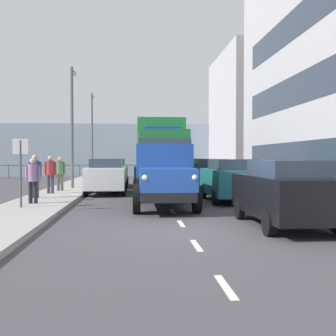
# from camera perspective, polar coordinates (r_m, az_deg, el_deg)

# --- Properties ---
(ground_plane) EXTENTS (80.00, 80.00, 0.00)m
(ground_plane) POSITION_cam_1_polar(r_m,az_deg,el_deg) (18.69, -0.83, -4.02)
(ground_plane) COLOR #423F44
(sidewalk_left) EXTENTS (2.36, 36.01, 0.15)m
(sidewalk_left) POSITION_cam_1_polar(r_m,az_deg,el_deg) (19.58, 13.21, -3.59)
(sidewalk_left) COLOR #9E9993
(sidewalk_left) RESTS_ON ground_plane
(sidewalk_right) EXTENTS (2.36, 36.01, 0.15)m
(sidewalk_right) POSITION_cam_1_polar(r_m,az_deg,el_deg) (18.97, -15.34, -3.77)
(sidewalk_right) COLOR #9E9993
(sidewalk_right) RESTS_ON ground_plane
(road_centreline_markings) EXTENTS (0.12, 32.93, 0.01)m
(road_centreline_markings) POSITION_cam_1_polar(r_m,az_deg,el_deg) (18.75, -0.84, -3.99)
(road_centreline_markings) COLOR silver
(road_centreline_markings) RESTS_ON ground_plane
(building_far_block) EXTENTS (6.21, 10.68, 10.46)m
(building_far_block) POSITION_cam_1_polar(r_m,az_deg,el_deg) (35.63, 12.20, 6.97)
(building_far_block) COLOR #B7B2B7
(building_far_block) RESTS_ON ground_plane
(sea_horizon) EXTENTS (80.00, 0.80, 5.00)m
(sea_horizon) POSITION_cam_1_polar(r_m,az_deg,el_deg) (39.59, -2.88, 2.49)
(sea_horizon) COLOR #8C9EAD
(sea_horizon) RESTS_ON ground_plane
(seawall_railing) EXTENTS (28.08, 0.08, 1.20)m
(seawall_railing) POSITION_cam_1_polar(r_m,az_deg,el_deg) (36.00, -2.69, 0.07)
(seawall_railing) COLOR #4C5156
(seawall_railing) RESTS_ON ground_plane
(truck_vintage_blue) EXTENTS (2.17, 5.64, 2.43)m
(truck_vintage_blue) POSITION_cam_1_polar(r_m,az_deg,el_deg) (14.36, -0.58, -0.96)
(truck_vintage_blue) COLOR black
(truck_vintage_blue) RESTS_ON ground_plane
(lorry_cargo_green) EXTENTS (2.58, 8.20, 3.87)m
(lorry_cargo_green) POSITION_cam_1_polar(r_m,az_deg,el_deg) (22.93, -1.16, 2.18)
(lorry_cargo_green) COLOR #1E7033
(lorry_cargo_green) RESTS_ON ground_plane
(car_black_kerbside_near) EXTENTS (1.84, 4.17, 1.72)m
(car_black_kerbside_near) POSITION_cam_1_polar(r_m,az_deg,el_deg) (11.04, 15.88, -3.22)
(car_black_kerbside_near) COLOR black
(car_black_kerbside_near) RESTS_ON ground_plane
(car_teal_kerbside_1) EXTENTS (1.89, 4.25, 1.72)m
(car_teal_kerbside_1) POSITION_cam_1_polar(r_m,az_deg,el_deg) (16.84, 8.62, -1.59)
(car_teal_kerbside_1) COLOR #1E6670
(car_teal_kerbside_1) RESTS_ON ground_plane
(car_navy_kerbside_2) EXTENTS (1.92, 4.42, 1.72)m
(car_navy_kerbside_2) POSITION_cam_1_polar(r_m,az_deg,el_deg) (21.79, 5.55, -0.89)
(car_navy_kerbside_2) COLOR navy
(car_navy_kerbside_2) RESTS_ON ground_plane
(car_silver_kerbside_3) EXTENTS (1.77, 4.56, 1.72)m
(car_silver_kerbside_3) POSITION_cam_1_polar(r_m,az_deg,el_deg) (28.01, 3.26, -0.36)
(car_silver_kerbside_3) COLOR #B7BABF
(car_silver_kerbside_3) RESTS_ON ground_plane
(car_white_oppositeside_0) EXTENTS (1.92, 3.97, 1.72)m
(car_white_oppositeside_0) POSITION_cam_1_polar(r_m,az_deg,el_deg) (20.27, -8.56, -1.08)
(car_white_oppositeside_0) COLOR white
(car_white_oppositeside_0) RESTS_ON ground_plane
(car_grey_oppositeside_1) EXTENTS (1.95, 4.64, 1.72)m
(car_grey_oppositeside_1) POSITION_cam_1_polar(r_m,az_deg,el_deg) (25.38, -7.78, -0.56)
(car_grey_oppositeside_1) COLOR slate
(car_grey_oppositeside_1) RESTS_ON ground_plane
(pedestrian_couple_b) EXTENTS (0.53, 0.34, 1.61)m
(pedestrian_couple_b) POSITION_cam_1_polar(r_m,az_deg,el_deg) (15.39, -18.29, -1.19)
(pedestrian_couple_b) COLOR black
(pedestrian_couple_b) RESTS_ON sidewalk_right
(pedestrian_by_lamp) EXTENTS (0.53, 0.34, 1.75)m
(pedestrian_by_lamp) POSITION_cam_1_polar(r_m,az_deg,el_deg) (17.44, -18.03, -0.59)
(pedestrian_by_lamp) COLOR #4C473D
(pedestrian_by_lamp) RESTS_ON sidewalk_right
(pedestrian_couple_a) EXTENTS (0.53, 0.34, 1.72)m
(pedestrian_couple_a) POSITION_cam_1_polar(r_m,az_deg,el_deg) (19.46, -16.05, -0.44)
(pedestrian_couple_a) COLOR #383342
(pedestrian_couple_a) RESTS_ON sidewalk_right
(pedestrian_near_railing) EXTENTS (0.53, 0.34, 1.67)m
(pedestrian_near_railing) POSITION_cam_1_polar(r_m,az_deg,el_deg) (20.95, -14.79, -0.38)
(pedestrian_near_railing) COLOR #4C473D
(pedestrian_near_railing) RESTS_ON sidewalk_right
(lamp_post_promenade) EXTENTS (0.32, 1.14, 6.53)m
(lamp_post_promenade) POSITION_cam_1_polar(r_m,az_deg,el_deg) (23.00, -13.16, 7.03)
(lamp_post_promenade) COLOR #59595B
(lamp_post_promenade) RESTS_ON sidewalk_right
(lamp_post_far) EXTENTS (0.32, 1.14, 6.88)m
(lamp_post_far) POSITION_cam_1_polar(r_m,az_deg,el_deg) (34.20, -10.50, 5.51)
(lamp_post_far) COLOR #59595B
(lamp_post_far) RESTS_ON sidewalk_right
(street_sign) EXTENTS (0.50, 0.07, 2.25)m
(street_sign) POSITION_cam_1_polar(r_m,az_deg,el_deg) (14.24, -19.82, 0.96)
(street_sign) COLOR #4C4C4C
(street_sign) RESTS_ON sidewalk_right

